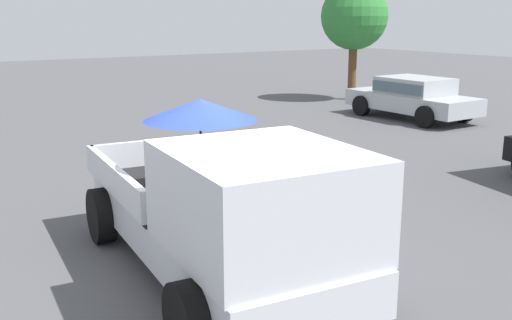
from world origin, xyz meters
TOP-DOWN VIEW (x-y plane):
  - ground_plane at (0.00, 0.00)m, footprint 80.00×80.00m
  - pickup_truck_main at (0.45, -0.04)m, footprint 5.20×2.64m
  - parked_sedan_near at (-6.83, 11.06)m, footprint 4.32×2.02m
  - tree_by_lot at (-11.34, 12.53)m, footprint 2.57×2.57m

SIDE VIEW (x-z plane):
  - ground_plane at x=0.00m, z-range 0.00..0.00m
  - parked_sedan_near at x=-6.83m, z-range 0.08..1.41m
  - pickup_truck_main at x=0.45m, z-range -0.10..2.07m
  - tree_by_lot at x=-11.34m, z-range 0.93..5.42m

